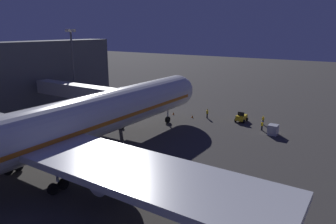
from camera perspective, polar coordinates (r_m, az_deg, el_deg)
The scene contains 11 objects.
ground_plane at distance 45.52m, azimuth -12.24°, elevation -7.23°, with size 320.00×320.00×0.00m, color #383533.
airliner_at_gate at distance 37.85m, azimuth -23.48°, elevation -3.94°, with size 56.27×68.57×19.47m.
jet_bridge at distance 59.40m, azimuth -14.38°, elevation 3.40°, with size 23.72×3.40×7.07m.
apron_floodlight_mast at distance 73.51m, azimuth -16.98°, elevation 8.77°, with size 2.90×0.50×16.94m.
baggage_tug_spare at distance 60.44m, azimuth 13.25°, elevation -0.99°, with size 1.86×2.44×1.95m.
baggage_container_near_belt at distance 54.38m, azimuth 18.62°, elevation -3.09°, with size 1.52×1.64×1.68m, color #B7BABF.
ground_crew_near_nose_gear at distance 59.44m, azimuth 16.97°, elevation -1.36°, with size 0.40×0.40×1.69m.
ground_crew_by_belt_loader at distance 56.09m, azimuth 16.79°, elevation -2.31°, with size 0.40×0.40×1.68m.
ground_crew_marshaller_fwd at distance 61.61m, azimuth 7.18°, elevation -0.18°, with size 0.40×0.40×1.83m.
traffic_cone_nose_port at distance 61.66m, azimuth 4.46°, elevation -0.80°, with size 0.36×0.36×0.55m, color orange.
traffic_cone_nose_starboard at distance 63.80m, azimuth 0.99°, elevation -0.22°, with size 0.36×0.36×0.55m, color orange.
Camera 1 is at (-30.52, 29.28, 16.83)m, focal length 33.39 mm.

